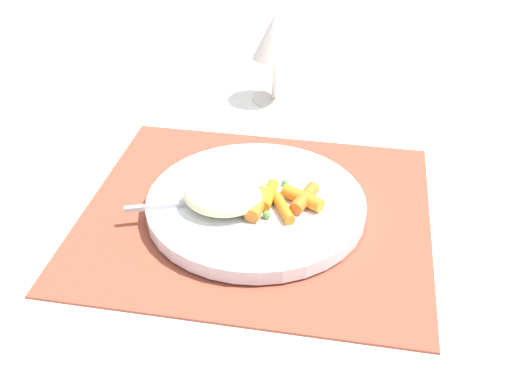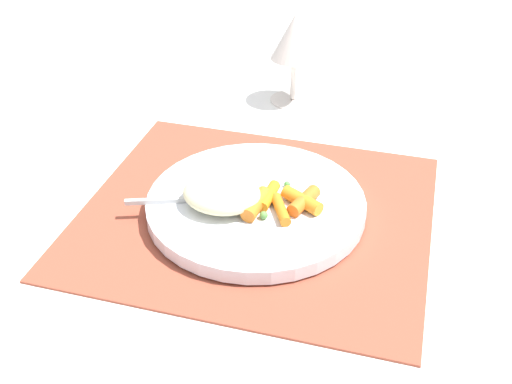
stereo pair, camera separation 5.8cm
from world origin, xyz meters
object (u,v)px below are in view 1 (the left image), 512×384
Objects in this scene: carrot_portion at (284,200)px; fork at (230,199)px; plate at (256,205)px; rice_mound at (223,195)px; wine_glass at (276,39)px.

fork is (-0.07, -0.00, -0.01)m from carrot_portion.
rice_mound is at bearing -147.97° from plate.
fork is at bearing -90.66° from wine_glass.
plate is 0.03m from fork.
wine_glass reaches higher than plate.
rice_mound is 0.35m from wine_glass.
wine_glass reaches higher than fork.
carrot_portion is 0.07m from fork.
rice_mound is (-0.04, -0.02, 0.03)m from plate.
carrot_portion is at bearing 2.23° from fork.
rice_mound is 0.07m from carrot_portion.
carrot_portion is at bearing -79.34° from wine_glass.
fork is at bearing -177.77° from carrot_portion.
rice_mound is at bearing -115.75° from fork.
carrot_portion is 0.61× the size of wine_glass.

